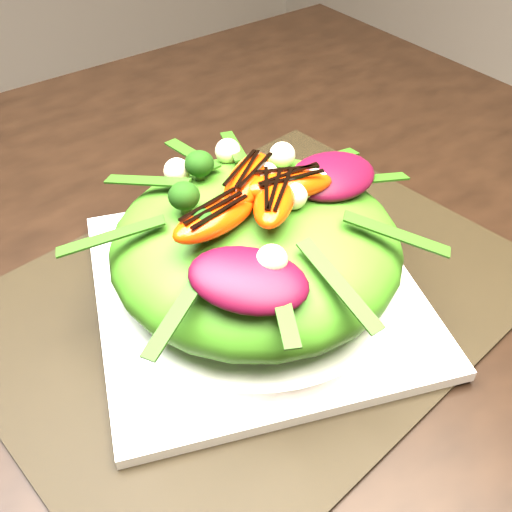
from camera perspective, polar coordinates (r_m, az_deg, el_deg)
placemat at (r=0.50m, az=-0.00°, el=-3.75°), size 0.47×0.38×0.00m
plate_base at (r=0.50m, az=-0.00°, el=-3.21°), size 0.33×0.33×0.01m
salad_bowl at (r=0.49m, az=-0.00°, el=-2.07°), size 0.28×0.28×0.02m
lettuce_mound at (r=0.47m, az=-0.00°, el=1.10°), size 0.24×0.24×0.08m
radicchio_leaf at (r=0.47m, az=7.32°, el=7.57°), size 0.08×0.05×0.02m
orange_segment at (r=0.45m, az=-0.75°, el=6.86°), size 0.08×0.06×0.02m
broccoli_floret at (r=0.44m, az=-8.92°, el=5.85°), size 0.04×0.04×0.03m
macadamia_nut at (r=0.42m, az=7.37°, el=3.55°), size 0.02×0.02×0.02m
balsamic_drizzle at (r=0.44m, az=-0.76°, el=7.92°), size 0.04×0.02×0.00m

